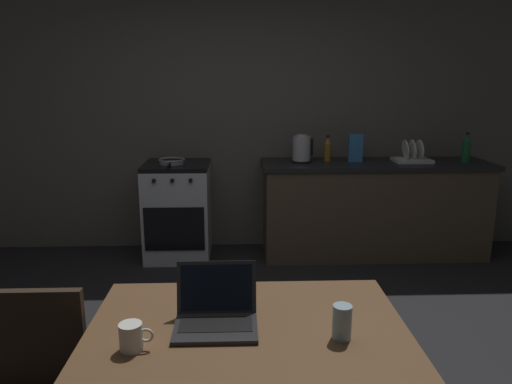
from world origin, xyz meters
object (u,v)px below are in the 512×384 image
object	(u,v)px
bottle	(466,148)
dish_rack	(412,157)
bottle_b	(328,149)
laptop	(216,314)
electric_kettle	(302,149)
dining_table	(248,345)
frying_pan	(171,161)
drinking_glass	(342,322)
coffee_mug	(132,337)
stove_oven	(178,210)
cereal_box	(355,148)

from	to	relation	value
bottle	dish_rack	bearing A→B (deg)	174.17
bottle	bottle_b	distance (m)	1.29
laptop	bottle_b	size ratio (longest dim) A/B	1.30
bottle_b	laptop	bearing A→B (deg)	-108.39
electric_kettle	dining_table	bearing A→B (deg)	-101.37
laptop	bottle	xyz separation A→B (m)	(2.23, 2.71, 0.25)
bottle	frying_pan	world-z (taller)	bottle
dish_rack	bottle	bearing A→B (deg)	-5.83
dish_rack	drinking_glass	bearing A→B (deg)	-113.80
drinking_glass	frying_pan	bearing A→B (deg)	109.36
electric_kettle	coffee_mug	distance (m)	3.09
dining_table	bottle_b	size ratio (longest dim) A/B	5.05
stove_oven	drinking_glass	distance (m)	3.05
cereal_box	electric_kettle	bearing A→B (deg)	-177.77
cereal_box	drinking_glass	bearing A→B (deg)	-104.08
coffee_mug	cereal_box	distance (m)	3.31
dining_table	electric_kettle	world-z (taller)	electric_kettle
dining_table	coffee_mug	world-z (taller)	coffee_mug
stove_oven	dining_table	distance (m)	2.86
laptop	dish_rack	size ratio (longest dim) A/B	0.94
stove_oven	bottle	bearing A→B (deg)	-1.00
bottle	cereal_box	bearing A→B (deg)	176.11
frying_pan	drinking_glass	xyz separation A→B (m)	(1.00, -2.84, -0.12)
frying_pan	bottle_b	world-z (taller)	bottle_b
stove_oven	coffee_mug	size ratio (longest dim) A/B	7.46
dining_table	bottle	distance (m)	3.47
bottle_b	stove_oven	bearing A→B (deg)	-176.71
drinking_glass	cereal_box	bearing A→B (deg)	75.92
bottle	coffee_mug	distance (m)	3.83
stove_oven	electric_kettle	world-z (taller)	electric_kettle
laptop	bottle_b	world-z (taller)	bottle_b
dining_table	frying_pan	size ratio (longest dim) A/B	2.97
stove_oven	electric_kettle	size ratio (longest dim) A/B	3.46
electric_kettle	frying_pan	size ratio (longest dim) A/B	0.63
dish_rack	bottle_b	world-z (taller)	bottle_b
drinking_glass	bottle_b	xyz separation A→B (m)	(0.47, 2.95, 0.21)
electric_kettle	drinking_glass	bearing A→B (deg)	-94.23
dining_table	frying_pan	distance (m)	2.85
dining_table	bottle	size ratio (longest dim) A/B	4.42
stove_oven	cereal_box	bearing A→B (deg)	0.76
stove_oven	cereal_box	size ratio (longest dim) A/B	3.47
frying_pan	bottle_b	distance (m)	1.48
electric_kettle	bottle	world-z (taller)	bottle
cereal_box	bottle	bearing A→B (deg)	-3.89
dish_rack	coffee_mug	bearing A→B (deg)	-124.76
electric_kettle	frying_pan	xyz separation A→B (m)	(-1.21, -0.03, -0.10)
bottle	bottle_b	size ratio (longest dim) A/B	1.14
stove_oven	laptop	xyz separation A→B (m)	(0.49, -2.75, 0.34)
coffee_mug	bottle_b	world-z (taller)	bottle_b
bottle	stove_oven	bearing A→B (deg)	179.00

